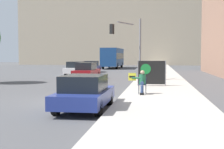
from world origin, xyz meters
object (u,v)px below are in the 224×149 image
object	(u,v)px
traffic_light_pole	(128,39)
protest_banner	(151,73)
city_bus_on_road	(113,57)
car_on_road_distant	(92,67)
parked_car_curbside	(85,92)
seated_protester	(142,81)
car_on_road_nearest	(87,71)
car_on_road_midblock	(76,68)

from	to	relation	value
traffic_light_pole	protest_banner	bearing A→B (deg)	-68.44
traffic_light_pole	city_bus_on_road	world-z (taller)	traffic_light_pole
traffic_light_pole	car_on_road_distant	distance (m)	15.02
traffic_light_pole	parked_car_curbside	xyz separation A→B (m)	(-0.47, -13.81, -2.84)
seated_protester	city_bus_on_road	world-z (taller)	city_bus_on_road
traffic_light_pole	car_on_road_nearest	size ratio (longest dim) A/B	1.06
protest_banner	city_bus_on_road	bearing A→B (deg)	102.69
car_on_road_distant	seated_protester	bearing A→B (deg)	-71.82
car_on_road_midblock	city_bus_on_road	world-z (taller)	city_bus_on_road
traffic_light_pole	city_bus_on_road	distance (m)	26.62
protest_banner	car_on_road_nearest	distance (m)	9.54
protest_banner	car_on_road_distant	distance (m)	20.23
car_on_road_nearest	city_bus_on_road	world-z (taller)	city_bus_on_road
car_on_road_distant	city_bus_on_road	world-z (taller)	city_bus_on_road
protest_banner	car_on_road_nearest	size ratio (longest dim) A/B	0.40
seated_protester	traffic_light_pole	xyz separation A→B (m)	(-1.60, 9.61, 2.71)
city_bus_on_road	seated_protester	bearing A→B (deg)	-79.52
seated_protester	car_on_road_nearest	distance (m)	13.14
car_on_road_midblock	car_on_road_nearest	bearing A→B (deg)	-65.48
seated_protester	car_on_road_midblock	size ratio (longest dim) A/B	0.28
traffic_light_pole	parked_car_curbside	size ratio (longest dim) A/B	1.19
city_bus_on_road	protest_banner	bearing A→B (deg)	-77.31
protest_banner	car_on_road_nearest	world-z (taller)	protest_banner
protest_banner	seated_protester	bearing A→B (deg)	-95.27
car_on_road_nearest	car_on_road_distant	distance (m)	11.40
traffic_light_pole	car_on_road_nearest	world-z (taller)	traffic_light_pole
seated_protester	protest_banner	xyz separation A→B (m)	(0.42, 4.51, 0.21)
seated_protester	city_bus_on_road	xyz separation A→B (m)	(-6.61, 35.70, 1.08)
car_on_road_distant	city_bus_on_road	xyz separation A→B (m)	(0.98, 12.61, 1.20)
seated_protester	car_on_road_distant	xyz separation A→B (m)	(-7.58, 23.09, -0.11)
protest_banner	car_on_road_distant	bearing A→B (deg)	113.29
car_on_road_nearest	city_bus_on_road	distance (m)	23.89
car_on_road_midblock	car_on_road_distant	world-z (taller)	car_on_road_midblock
seated_protester	car_on_road_nearest	xyz separation A→B (m)	(-5.67, 11.85, -0.08)
seated_protester	city_bus_on_road	size ratio (longest dim) A/B	0.12
protest_banner	car_on_road_distant	xyz separation A→B (m)	(-8.00, 18.58, -0.32)
car_on_road_nearest	car_on_road_midblock	world-z (taller)	car_on_road_nearest
traffic_light_pole	car_on_road_midblock	world-z (taller)	traffic_light_pole
car_on_road_midblock	city_bus_on_road	xyz separation A→B (m)	(1.45, 18.62, 1.18)
car_on_road_midblock	seated_protester	bearing A→B (deg)	-64.75
parked_car_curbside	car_on_road_midblock	world-z (taller)	car_on_road_midblock
protest_banner	traffic_light_pole	size ratio (longest dim) A/B	0.38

